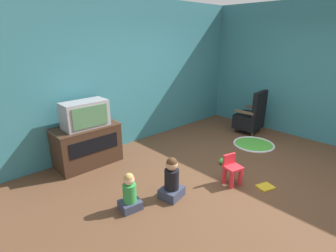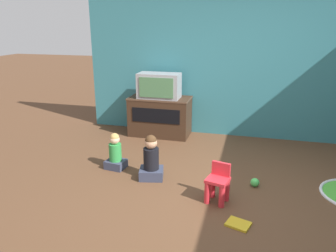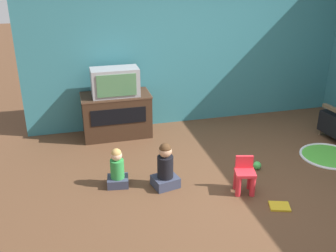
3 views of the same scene
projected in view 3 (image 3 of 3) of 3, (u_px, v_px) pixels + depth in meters
The scene contains 10 objects.
ground_plane at pixel (261, 185), 5.05m from camera, with size 30.00×30.00×0.00m, color brown.
wall_back at pixel (193, 40), 6.55m from camera, with size 5.61×0.12×2.85m.
tv_cabinet at pixel (116, 114), 6.34m from camera, with size 1.09×0.57×0.70m.
television at pixel (115, 82), 6.07m from camera, with size 0.73×0.38×0.44m.
yellow_kid_chair at pixel (245, 177), 4.84m from camera, with size 0.29×0.28×0.45m.
play_mat at pixel (329, 156), 5.77m from camera, with size 0.83×0.83×0.04m.
child_watching_left at pixel (165, 168), 4.93m from camera, with size 0.36×0.33×0.61m.
child_watching_center at pixel (117, 170), 4.96m from camera, with size 0.29×0.27×0.52m.
toy_ball at pixel (257, 165), 5.42m from camera, with size 0.11×0.11×0.11m.
book at pixel (280, 206), 4.60m from camera, with size 0.28×0.25×0.02m.
Camera 3 is at (-2.25, -3.90, 2.70)m, focal length 42.00 mm.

